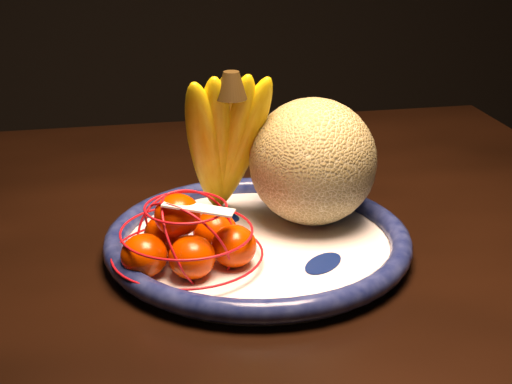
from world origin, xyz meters
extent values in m
cube|color=black|center=(-0.10, -0.10, 0.71)|extent=(1.47, 0.89, 0.04)
cylinder|color=black|center=(0.57, 0.26, 0.35)|extent=(0.06, 0.06, 0.69)
cylinder|color=white|center=(0.12, -0.20, 0.74)|extent=(0.31, 0.31, 0.01)
torus|color=#040A35|center=(0.12, -0.20, 0.75)|extent=(0.34, 0.34, 0.02)
cylinder|color=white|center=(0.12, -0.20, 0.73)|extent=(0.15, 0.15, 0.00)
ellipsoid|color=#091851|center=(0.18, -0.26, 0.75)|extent=(0.12, 0.12, 0.00)
ellipsoid|color=#091851|center=(0.09, -0.11, 0.75)|extent=(0.11, 0.11, 0.00)
ellipsoid|color=#091851|center=(0.02, -0.20, 0.75)|extent=(0.11, 0.08, 0.00)
sphere|color=olive|center=(0.20, -0.15, 0.82)|extent=(0.15, 0.15, 0.15)
ellipsoid|color=yellow|center=(0.08, -0.12, 0.84)|extent=(0.09, 0.12, 0.19)
ellipsoid|color=yellow|center=(0.09, -0.12, 0.84)|extent=(0.06, 0.11, 0.20)
ellipsoid|color=yellow|center=(0.10, -0.12, 0.85)|extent=(0.05, 0.10, 0.20)
ellipsoid|color=yellow|center=(0.11, -0.12, 0.84)|extent=(0.08, 0.12, 0.20)
ellipsoid|color=yellow|center=(0.12, -0.12, 0.84)|extent=(0.10, 0.12, 0.19)
cone|color=black|center=(0.10, -0.12, 0.93)|extent=(0.03, 0.03, 0.03)
ellipsoid|color=#E73100|center=(-0.01, -0.25, 0.77)|extent=(0.05, 0.05, 0.04)
ellipsoid|color=#E73100|center=(0.04, -0.26, 0.77)|extent=(0.05, 0.05, 0.04)
ellipsoid|color=#E73100|center=(0.09, -0.25, 0.77)|extent=(0.05, 0.05, 0.04)
ellipsoid|color=#E73100|center=(0.02, -0.20, 0.77)|extent=(0.05, 0.05, 0.04)
ellipsoid|color=#E73100|center=(0.07, -0.20, 0.77)|extent=(0.05, 0.05, 0.04)
ellipsoid|color=#E73100|center=(0.03, -0.23, 0.80)|extent=(0.05, 0.05, 0.04)
torus|color=red|center=(0.04, -0.23, 0.76)|extent=(0.18, 0.18, 0.00)
torus|color=red|center=(0.04, -0.23, 0.78)|extent=(0.15, 0.15, 0.00)
torus|color=red|center=(0.04, -0.23, 0.81)|extent=(0.10, 0.10, 0.00)
torus|color=red|center=(0.04, -0.23, 0.77)|extent=(0.12, 0.07, 0.10)
torus|color=red|center=(0.04, -0.23, 0.77)|extent=(0.08, 0.12, 0.10)
torus|color=red|center=(0.04, -0.23, 0.77)|extent=(0.11, 0.11, 0.10)
cube|color=white|center=(0.05, -0.25, 0.82)|extent=(0.08, 0.05, 0.01)
camera|label=1|loc=(-0.04, -0.97, 1.12)|focal=55.00mm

